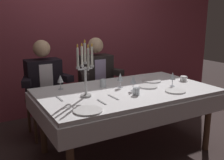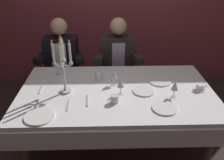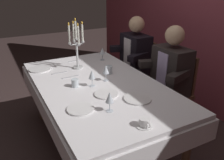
# 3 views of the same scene
# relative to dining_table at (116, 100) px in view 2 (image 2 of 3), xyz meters

# --- Properties ---
(ground_plane) EXTENTS (12.00, 12.00, 0.00)m
(ground_plane) POSITION_rel_dining_table_xyz_m (0.00, 0.00, -0.62)
(ground_plane) COLOR #3B2C2A
(dining_table) EXTENTS (1.94, 1.14, 0.74)m
(dining_table) POSITION_rel_dining_table_xyz_m (0.00, 0.00, 0.00)
(dining_table) COLOR white
(dining_table) RESTS_ON ground_plane
(candelabra) EXTENTS (0.19, 0.19, 0.56)m
(candelabra) POSITION_rel_dining_table_xyz_m (-0.50, -0.02, 0.38)
(candelabra) COLOR silver
(candelabra) RESTS_ON dining_table
(dinner_plate_0) EXTENTS (0.21, 0.21, 0.01)m
(dinner_plate_0) POSITION_rel_dining_table_xyz_m (0.26, -0.04, 0.13)
(dinner_plate_0) COLOR white
(dinner_plate_0) RESTS_ON dining_table
(dinner_plate_1) EXTENTS (0.22, 0.22, 0.01)m
(dinner_plate_1) POSITION_rel_dining_table_xyz_m (0.40, -0.33, 0.13)
(dinner_plate_1) COLOR white
(dinner_plate_1) RESTS_ON dining_table
(dinner_plate_2) EXTENTS (0.24, 0.24, 0.01)m
(dinner_plate_2) POSITION_rel_dining_table_xyz_m (0.46, 0.16, 0.13)
(dinner_plate_2) COLOR white
(dinner_plate_2) RESTS_ON dining_table
(dinner_plate_3) EXTENTS (0.25, 0.25, 0.01)m
(dinner_plate_3) POSITION_rel_dining_table_xyz_m (-0.65, -0.42, 0.13)
(dinner_plate_3) COLOR white
(dinner_plate_3) RESTS_ON dining_table
(wine_glass_0) EXTENTS (0.07, 0.07, 0.16)m
(wine_glass_0) POSITION_rel_dining_table_xyz_m (0.53, -0.14, 0.23)
(wine_glass_0) COLOR silver
(wine_glass_0) RESTS_ON dining_table
(wine_glass_1) EXTENTS (0.07, 0.07, 0.16)m
(wine_glass_1) POSITION_rel_dining_table_xyz_m (0.04, -0.07, 0.23)
(wine_glass_1) COLOR silver
(wine_glass_1) RESTS_ON dining_table
(wine_glass_2) EXTENTS (0.07, 0.07, 0.16)m
(wine_glass_2) POSITION_rel_dining_table_xyz_m (-0.02, 0.10, 0.24)
(wine_glass_2) COLOR silver
(wine_glass_2) RESTS_ON dining_table
(wine_glass_3) EXTENTS (0.07, 0.07, 0.16)m
(wine_glass_3) POSITION_rel_dining_table_xyz_m (-0.63, 0.35, 0.23)
(wine_glass_3) COLOR silver
(wine_glass_3) RESTS_ON dining_table
(water_tumbler_0) EXTENTS (0.07, 0.07, 0.08)m
(water_tumbler_0) POSITION_rel_dining_table_xyz_m (-0.03, -0.22, 0.16)
(water_tumbler_0) COLOR silver
(water_tumbler_0) RESTS_ON dining_table
(water_tumbler_1) EXTENTS (0.07, 0.07, 0.09)m
(water_tumbler_1) POSITION_rel_dining_table_xyz_m (-0.18, 0.22, 0.16)
(water_tumbler_1) COLOR silver
(water_tumbler_1) RESTS_ON dining_table
(coffee_cup_0) EXTENTS (0.13, 0.12, 0.06)m
(coffee_cup_0) POSITION_rel_dining_table_xyz_m (0.82, -0.02, 0.15)
(coffee_cup_0) COLOR white
(coffee_cup_0) RESTS_ON dining_table
(knife_0) EXTENTS (0.02, 0.19, 0.01)m
(knife_0) POSITION_rel_dining_table_xyz_m (-0.27, -0.19, 0.12)
(knife_0) COLOR #B7B7BC
(knife_0) RESTS_ON dining_table
(fork_1) EXTENTS (0.02, 0.17, 0.01)m
(fork_1) POSITION_rel_dining_table_xyz_m (-0.75, 0.03, 0.12)
(fork_1) COLOR #B7B7BC
(fork_1) RESTS_ON dining_table
(spoon_2) EXTENTS (0.02, 0.17, 0.01)m
(spoon_2) POSITION_rel_dining_table_xyz_m (-0.44, -0.26, 0.12)
(spoon_2) COLOR #B7B7BC
(spoon_2) RESTS_ON dining_table
(seated_diner_0) EXTENTS (0.63, 0.48, 1.24)m
(seated_diner_0) POSITION_rel_dining_table_xyz_m (-0.68, 0.89, 0.11)
(seated_diner_0) COLOR brown
(seated_diner_0) RESTS_ON ground_plane
(seated_diner_1) EXTENTS (0.63, 0.48, 1.24)m
(seated_diner_1) POSITION_rel_dining_table_xyz_m (0.06, 0.89, 0.11)
(seated_diner_1) COLOR brown
(seated_diner_1) RESTS_ON ground_plane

